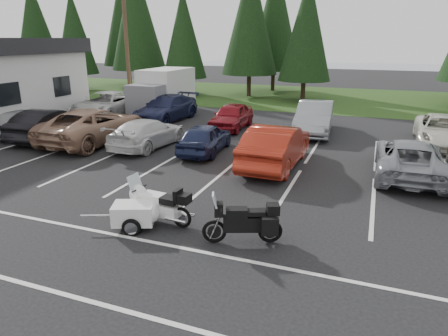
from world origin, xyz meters
TOP-DOWN VIEW (x-y plane):
  - ground at (0.00, 0.00)m, footprint 120.00×120.00m
  - grass_strip at (0.00, 24.00)m, footprint 80.00×16.00m
  - lake_water at (4.00, 55.00)m, footprint 70.00×50.00m
  - utility_pole at (-10.00, 12.00)m, footprint 1.60×0.26m
  - box_truck at (-8.00, 12.50)m, footprint 2.40×5.60m
  - stall_markings at (0.00, 2.00)m, footprint 32.00×16.00m
  - conifer_0 at (-28.00, 22.50)m, footprint 4.58×4.58m
  - conifer_1 at (-22.00, 21.20)m, footprint 3.96×3.96m
  - conifer_2 at (-16.00, 22.80)m, footprint 5.10×5.10m
  - conifer_3 at (-10.50, 21.40)m, footprint 3.87×3.87m
  - conifer_4 at (-5.00, 22.90)m, footprint 4.80×4.80m
  - conifer_5 at (0.00, 21.60)m, footprint 4.14×4.14m
  - conifer_back_a at (-20.00, 27.00)m, footprint 5.28×5.28m
  - conifer_back_b at (-4.00, 27.50)m, footprint 4.97×4.97m
  - car_near_0 at (-11.49, 4.44)m, footprint 1.96×4.30m
  - car_near_1 at (-9.57, 4.06)m, footprint 2.11×4.83m
  - car_near_2 at (-7.10, 4.40)m, footprint 2.79×6.04m
  - car_near_3 at (-4.16, 4.53)m, footprint 2.12×4.67m
  - car_near_4 at (-1.27, 4.60)m, footprint 1.85×3.99m
  - car_near_5 at (2.13, 3.77)m, footprint 1.85×5.09m
  - car_near_6 at (7.01, 4.28)m, footprint 2.33×5.01m
  - car_far_0 at (-10.56, 9.98)m, footprint 3.25×6.07m
  - car_far_1 at (-6.42, 10.43)m, footprint 2.48×5.42m
  - car_far_2 at (-1.85, 9.66)m, footprint 1.75×4.19m
  - car_far_3 at (2.66, 10.18)m, footprint 2.12×5.20m
  - car_far_4 at (8.75, 9.68)m, footprint 2.51×5.17m
  - touring_motorcycle at (0.35, -2.42)m, footprint 2.40×0.92m
  - cargo_trailer at (-0.06, -2.98)m, footprint 1.76×1.39m
  - adventure_motorcycle at (2.89, -2.71)m, footprint 2.33×1.52m

SIDE VIEW (x-z plane):
  - ground at x=0.00m, z-range 0.00..0.00m
  - lake_water at x=4.00m, z-range -0.01..0.01m
  - stall_markings at x=0.00m, z-range 0.00..0.01m
  - grass_strip at x=0.00m, z-range 0.00..0.01m
  - cargo_trailer at x=-0.06m, z-range 0.00..0.72m
  - touring_motorcycle at x=0.35m, z-range 0.00..1.30m
  - car_near_4 at x=-1.27m, z-range 0.00..1.32m
  - car_near_3 at x=-4.16m, z-range 0.00..1.33m
  - adventure_motorcycle at x=2.89m, z-range 0.00..1.34m
  - car_near_6 at x=7.01m, z-range 0.00..1.39m
  - car_far_2 at x=-1.85m, z-range 0.00..1.42m
  - car_far_4 at x=8.75m, z-range 0.00..1.42m
  - car_near_0 at x=-11.49m, z-range 0.00..1.43m
  - car_far_1 at x=-6.42m, z-range 0.00..1.53m
  - car_near_1 at x=-9.57m, z-range 0.00..1.54m
  - car_far_0 at x=-10.56m, z-range 0.00..1.62m
  - car_near_5 at x=2.13m, z-range 0.00..1.67m
  - car_near_2 at x=-7.10m, z-range 0.00..1.68m
  - car_far_3 at x=2.66m, z-range 0.00..1.68m
  - box_truck at x=-8.00m, z-range 0.00..2.90m
  - utility_pole at x=-10.00m, z-range 0.20..9.20m
  - conifer_3 at x=-10.50m, z-range 0.76..9.78m
  - conifer_1 at x=-22.00m, z-range 0.78..10.00m
  - conifer_5 at x=0.00m, z-range 0.81..10.45m
  - conifer_0 at x=-28.00m, z-range 0.90..11.56m
  - conifer_4 at x=-5.00m, z-range 0.95..12.12m
  - conifer_back_b at x=-4.00m, z-range 0.98..12.56m
  - conifer_2 at x=-16.00m, z-range 1.01..12.90m
  - conifer_back_a at x=-20.00m, z-range 1.04..13.34m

